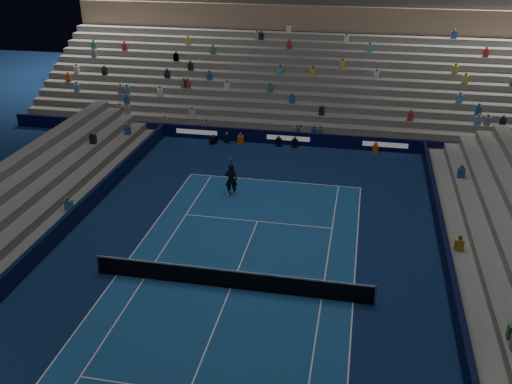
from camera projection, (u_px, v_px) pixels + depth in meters
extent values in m
plane|color=#0B1D45|center=(231.00, 288.00, 25.51)|extent=(90.00, 90.00, 0.00)
cube|color=navy|center=(231.00, 288.00, 25.51)|extent=(10.97, 23.77, 0.01)
cube|color=black|center=(288.00, 138.00, 41.65)|extent=(44.00, 0.25, 1.00)
cube|color=black|center=(456.00, 305.00, 23.62)|extent=(0.25, 37.00, 1.00)
cube|color=black|center=(33.00, 257.00, 26.97)|extent=(0.25, 37.00, 1.00)
cube|color=slate|center=(290.00, 137.00, 42.64)|extent=(44.00, 1.00, 0.50)
cube|color=slate|center=(292.00, 129.00, 43.41)|extent=(44.00, 1.00, 1.00)
cube|color=slate|center=(294.00, 122.00, 44.19)|extent=(44.00, 1.00, 1.50)
cube|color=slate|center=(296.00, 115.00, 44.96)|extent=(44.00, 1.00, 2.00)
cube|color=slate|center=(297.00, 108.00, 45.74)|extent=(44.00, 1.00, 2.50)
cube|color=slate|center=(299.00, 102.00, 46.51)|extent=(44.00, 1.00, 3.00)
cube|color=slate|center=(301.00, 96.00, 47.29)|extent=(44.00, 1.00, 3.50)
cube|color=slate|center=(302.00, 90.00, 48.06)|extent=(44.00, 1.00, 4.00)
cube|color=slate|center=(304.00, 84.00, 48.84)|extent=(44.00, 1.00, 4.50)
cube|color=slate|center=(305.00, 78.00, 49.61)|extent=(44.00, 1.00, 5.00)
cube|color=slate|center=(306.00, 72.00, 50.39)|extent=(44.00, 1.00, 5.50)
cube|color=slate|center=(308.00, 67.00, 51.17)|extent=(44.00, 1.00, 6.00)
cube|color=#95765C|center=(311.00, 18.00, 50.35)|extent=(44.00, 0.60, 2.20)
cube|color=slate|center=(475.00, 312.00, 23.59)|extent=(1.00, 37.00, 0.50)
cube|color=slate|center=(501.00, 310.00, 23.31)|extent=(1.00, 37.00, 1.00)
cube|color=slate|center=(19.00, 259.00, 27.22)|extent=(1.00, 37.00, 0.50)
cylinder|color=#B2B2B7|center=(97.00, 263.00, 26.38)|extent=(0.10, 0.10, 1.10)
cylinder|color=#B2B2B7|center=(376.00, 295.00, 24.17)|extent=(0.10, 0.10, 1.10)
cube|color=black|center=(230.00, 280.00, 25.32)|extent=(12.80, 0.03, 0.90)
cube|color=white|center=(230.00, 271.00, 25.11)|extent=(12.80, 0.04, 0.08)
imported|color=black|center=(231.00, 180.00, 33.77)|extent=(0.84, 0.66, 2.01)
cube|color=black|center=(214.00, 140.00, 41.96)|extent=(0.56, 0.62, 0.56)
cylinder|color=black|center=(212.00, 140.00, 41.50)|extent=(0.26, 0.38, 0.16)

